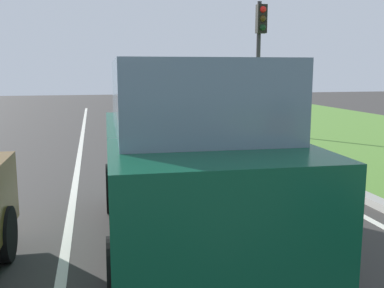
% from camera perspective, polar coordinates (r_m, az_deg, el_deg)
% --- Properties ---
extents(ground_plane, '(60.00, 60.00, 0.00)m').
position_cam_1_polar(ground_plane, '(10.32, -10.56, -2.83)').
color(ground_plane, '#383533').
extents(lane_line_center, '(0.12, 32.00, 0.01)m').
position_cam_1_polar(lane_line_center, '(10.32, -14.45, -2.95)').
color(lane_line_center, silver).
rests_on(lane_line_center, ground).
extents(lane_line_right_edge, '(0.12, 32.00, 0.01)m').
position_cam_1_polar(lane_line_right_edge, '(11.03, 8.48, -1.96)').
color(lane_line_right_edge, silver).
rests_on(lane_line_right_edge, ground).
extents(curb_right, '(0.24, 48.00, 0.12)m').
position_cam_1_polar(curb_right, '(11.20, 10.88, -1.55)').
color(curb_right, '#9E9B93').
rests_on(curb_right, ground).
extents(car_suv_ahead, '(2.07, 4.55, 2.28)m').
position_cam_1_polar(car_suv_ahead, '(5.32, -0.51, -1.42)').
color(car_suv_ahead, '#0C472D').
rests_on(car_suv_ahead, ground).
extents(traffic_light_near_right, '(0.32, 0.50, 4.36)m').
position_cam_1_polar(traffic_light_near_right, '(15.03, 8.69, 12.62)').
color(traffic_light_near_right, '#2D2D2D').
rests_on(traffic_light_near_right, ground).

